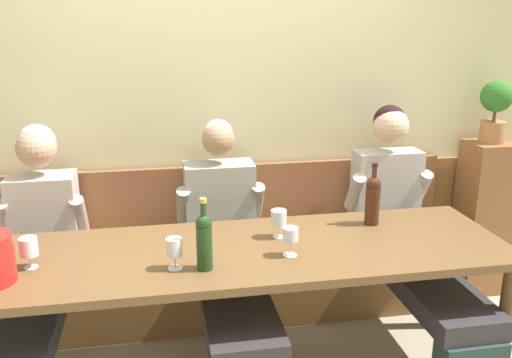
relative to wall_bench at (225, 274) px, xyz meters
The scene contains 15 objects.
room_wall_back 1.15m from the wall_bench, 90.00° to the left, with size 6.80×0.08×2.80m, color beige.
wood_wainscot_panel 0.27m from the wall_bench, 90.00° to the left, with size 6.80×0.03×0.91m, color brown.
wall_bench is the anchor object (origin of this frame).
dining_table 0.80m from the wall_bench, 90.00° to the right, with size 2.62×0.78×0.76m.
person_right_seat 1.13m from the wall_bench, 161.82° to the right, with size 0.47×1.25×1.27m.
person_left_seat 0.49m from the wall_bench, 93.90° to the right, with size 0.51×1.24×1.26m.
person_center_left_seat 1.15m from the wall_bench, 19.38° to the right, with size 0.52×1.25×1.32m.
wine_bottle_clear_water 1.08m from the wall_bench, 33.48° to the right, with size 0.08×0.08×0.34m.
wine_bottle_green_tall 1.09m from the wall_bench, 102.27° to the right, with size 0.07×0.07×0.33m.
wine_glass_center_front 1.07m from the wall_bench, 110.64° to the right, with size 0.07×0.07×0.14m.
wine_glass_center_rear 0.85m from the wall_bench, 70.24° to the right, with size 0.08×0.08×0.14m.
wine_glass_near_bucket 1.01m from the wall_bench, 75.09° to the right, with size 0.07×0.07×0.14m.
wine_glass_right_end 1.32m from the wall_bench, 142.75° to the right, with size 0.08×0.08×0.14m.
corner_pedestal 1.78m from the wall_bench, ahead, with size 0.28×0.28×1.05m, color brown.
potted_plant 2.02m from the wall_bench, ahead, with size 0.20×0.20×0.40m.
Camera 1 is at (-0.36, -2.23, 1.82)m, focal length 37.85 mm.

